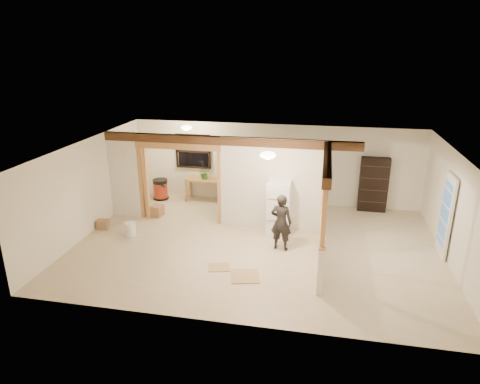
% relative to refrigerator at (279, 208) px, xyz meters
% --- Properties ---
extents(floor, '(9.00, 6.50, 0.01)m').
position_rel_refrigerator_xyz_m(floor, '(-0.44, -0.85, -0.73)').
color(floor, '#C9B595').
rests_on(floor, ground).
extents(ceiling, '(9.00, 6.50, 0.01)m').
position_rel_refrigerator_xyz_m(ceiling, '(-0.44, -0.85, 1.78)').
color(ceiling, white).
extents(wall_back, '(9.00, 0.01, 2.50)m').
position_rel_refrigerator_xyz_m(wall_back, '(-0.44, 2.40, 0.53)').
color(wall_back, silver).
rests_on(wall_back, floor).
extents(wall_front, '(9.00, 0.01, 2.50)m').
position_rel_refrigerator_xyz_m(wall_front, '(-0.44, -4.10, 0.53)').
color(wall_front, silver).
rests_on(wall_front, floor).
extents(wall_left, '(0.01, 6.50, 2.50)m').
position_rel_refrigerator_xyz_m(wall_left, '(-4.94, -0.85, 0.53)').
color(wall_left, silver).
rests_on(wall_left, floor).
extents(wall_right, '(0.01, 6.50, 2.50)m').
position_rel_refrigerator_xyz_m(wall_right, '(4.06, -0.85, 0.53)').
color(wall_right, silver).
rests_on(wall_right, floor).
extents(partition_left_stub, '(0.90, 0.12, 2.50)m').
position_rel_refrigerator_xyz_m(partition_left_stub, '(-4.49, 0.35, 0.53)').
color(partition_left_stub, silver).
rests_on(partition_left_stub, floor).
extents(partition_center, '(2.80, 0.12, 2.50)m').
position_rel_refrigerator_xyz_m(partition_center, '(-0.24, 0.35, 0.53)').
color(partition_center, silver).
rests_on(partition_center, floor).
extents(doorway_frame, '(2.46, 0.14, 2.20)m').
position_rel_refrigerator_xyz_m(doorway_frame, '(-2.84, 0.35, 0.38)').
color(doorway_frame, tan).
rests_on(doorway_frame, floor).
extents(header_beam_back, '(7.00, 0.18, 0.22)m').
position_rel_refrigerator_xyz_m(header_beam_back, '(-1.44, 0.35, 1.66)').
color(header_beam_back, '#50311B').
rests_on(header_beam_back, ceiling).
extents(header_beam_right, '(0.18, 3.30, 0.22)m').
position_rel_refrigerator_xyz_m(header_beam_right, '(1.16, -1.25, 1.66)').
color(header_beam_right, '#50311B').
rests_on(header_beam_right, ceiling).
extents(pony_wall, '(0.12, 3.20, 1.00)m').
position_rel_refrigerator_xyz_m(pony_wall, '(1.16, -1.25, -0.22)').
color(pony_wall, silver).
rests_on(pony_wall, floor).
extents(stud_partition, '(0.14, 3.20, 1.32)m').
position_rel_refrigerator_xyz_m(stud_partition, '(1.16, -1.25, 0.94)').
color(stud_partition, tan).
rests_on(stud_partition, pony_wall).
extents(window_back, '(1.12, 0.10, 1.10)m').
position_rel_refrigerator_xyz_m(window_back, '(-3.04, 2.32, 0.83)').
color(window_back, black).
rests_on(window_back, wall_back).
extents(french_door, '(0.12, 0.86, 2.00)m').
position_rel_refrigerator_xyz_m(french_door, '(3.98, -0.45, 0.28)').
color(french_door, white).
rests_on(french_door, floor).
extents(ceiling_dome_main, '(0.36, 0.36, 0.16)m').
position_rel_refrigerator_xyz_m(ceiling_dome_main, '(-0.14, -1.35, 1.76)').
color(ceiling_dome_main, '#FFEABF').
rests_on(ceiling_dome_main, ceiling).
extents(ceiling_dome_util, '(0.32, 0.32, 0.14)m').
position_rel_refrigerator_xyz_m(ceiling_dome_util, '(-2.94, 1.45, 1.76)').
color(ceiling_dome_util, '#FFEABF').
rests_on(ceiling_dome_util, ceiling).
extents(hanging_bulb, '(0.07, 0.07, 0.07)m').
position_rel_refrigerator_xyz_m(hanging_bulb, '(-2.44, 0.75, 1.46)').
color(hanging_bulb, '#FFD88C').
rests_on(hanging_bulb, ceiling).
extents(refrigerator, '(0.60, 0.58, 1.45)m').
position_rel_refrigerator_xyz_m(refrigerator, '(0.00, 0.00, 0.00)').
color(refrigerator, silver).
rests_on(refrigerator, floor).
extents(woman, '(0.57, 0.42, 1.43)m').
position_rel_refrigerator_xyz_m(woman, '(0.17, -0.93, -0.01)').
color(woman, '#2D2A2B').
rests_on(woman, floor).
extents(work_table, '(1.20, 0.65, 0.74)m').
position_rel_refrigerator_xyz_m(work_table, '(-2.61, 2.06, -0.35)').
color(work_table, tan).
rests_on(work_table, floor).
extents(potted_plant, '(0.43, 0.40, 0.38)m').
position_rel_refrigerator_xyz_m(potted_plant, '(-2.59, 2.01, 0.21)').
color(potted_plant, '#2C5521').
rests_on(potted_plant, work_table).
extents(shop_vac, '(0.62, 0.62, 0.67)m').
position_rel_refrigerator_xyz_m(shop_vac, '(-4.06, 1.91, -0.39)').
color(shop_vac, maroon).
rests_on(shop_vac, floor).
extents(bookshelf, '(0.83, 0.28, 1.66)m').
position_rel_refrigerator_xyz_m(bookshelf, '(2.60, 2.19, 0.10)').
color(bookshelf, black).
rests_on(bookshelf, floor).
extents(bucket, '(0.34, 0.34, 0.37)m').
position_rel_refrigerator_xyz_m(bucket, '(-3.81, -0.93, -0.54)').
color(bucket, white).
rests_on(bucket, floor).
extents(box_util_a, '(0.37, 0.33, 0.30)m').
position_rel_refrigerator_xyz_m(box_util_a, '(-1.59, 0.60, -0.58)').
color(box_util_a, '#956D48').
rests_on(box_util_a, floor).
extents(box_util_b, '(0.39, 0.39, 0.32)m').
position_rel_refrigerator_xyz_m(box_util_b, '(-3.65, 0.52, -0.57)').
color(box_util_b, '#956D48').
rests_on(box_util_b, floor).
extents(box_front, '(0.34, 0.29, 0.24)m').
position_rel_refrigerator_xyz_m(box_front, '(-4.76, -0.65, -0.60)').
color(box_front, '#956D48').
rests_on(box_front, floor).
extents(floor_panel_near, '(0.73, 0.73, 0.02)m').
position_rel_refrigerator_xyz_m(floor_panel_near, '(-0.44, -2.43, -0.71)').
color(floor_panel_near, tan).
rests_on(floor_panel_near, floor).
extents(floor_panel_far, '(0.57, 0.50, 0.02)m').
position_rel_refrigerator_xyz_m(floor_panel_far, '(-1.09, -2.15, -0.72)').
color(floor_panel_far, tan).
rests_on(floor_panel_far, floor).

